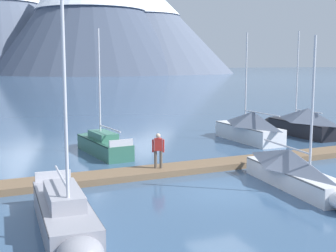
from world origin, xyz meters
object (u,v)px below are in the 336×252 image
sailboat_mid_dock_port (101,144)px  sailboat_outer_slip (301,122)px  sailboat_second_berth (65,216)px  sailboat_far_berth (248,127)px  sailboat_mid_dock_starboard (297,171)px  person_on_dock (158,149)px

sailboat_mid_dock_port → sailboat_outer_slip: 15.28m
sailboat_second_berth → sailboat_far_berth: (14.49, 12.60, 0.38)m
sailboat_mid_dock_port → sailboat_mid_dock_starboard: (5.80, -10.75, 0.20)m
sailboat_outer_slip → sailboat_far_berth: bearing=-172.3°
sailboat_mid_dock_port → person_on_dock: (1.27, -6.13, 0.70)m
sailboat_mid_dock_starboard → sailboat_far_berth: (4.50, 11.05, 0.22)m
sailboat_second_berth → sailboat_far_berth: sailboat_second_berth is taller
sailboat_mid_dock_port → sailboat_far_berth: bearing=1.7°
sailboat_mid_dock_port → person_on_dock: sailboat_mid_dock_port is taller
sailboat_mid_dock_port → sailboat_outer_slip: size_ratio=0.96×
sailboat_outer_slip → sailboat_mid_dock_starboard: bearing=-128.9°
sailboat_second_berth → sailboat_mid_dock_starboard: sailboat_second_berth is taller
sailboat_second_berth → sailboat_mid_dock_starboard: size_ratio=1.13×
sailboat_mid_dock_port → sailboat_outer_slip: bearing=3.7°
sailboat_second_berth → sailboat_mid_dock_port: sailboat_second_berth is taller
sailboat_mid_dock_port → sailboat_far_berth: (10.30, 0.31, 0.42)m
sailboat_outer_slip → person_on_dock: 15.69m
sailboat_mid_dock_port → person_on_dock: bearing=-78.3°
sailboat_mid_dock_starboard → sailboat_far_berth: size_ratio=1.01×
person_on_dock → sailboat_second_berth: bearing=-131.6°
sailboat_second_berth → person_on_dock: bearing=48.4°
sailboat_mid_dock_port → sailboat_mid_dock_starboard: bearing=-61.6°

